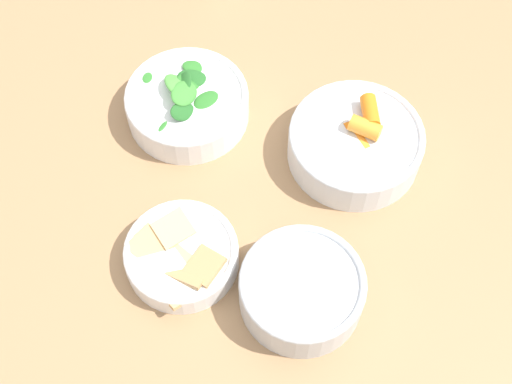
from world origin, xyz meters
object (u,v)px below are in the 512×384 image
object	(u,v)px
bowl_beans_hotdog	(301,290)
bowl_cookies	(181,255)
bowl_carrots	(356,143)
bowl_greens	(187,103)

from	to	relation	value
bowl_beans_hotdog	bowl_cookies	xyz separation A→B (m)	(-0.03, -0.16, -0.01)
bowl_carrots	bowl_beans_hotdog	world-z (taller)	bowl_carrots
bowl_greens	bowl_cookies	world-z (taller)	bowl_greens
bowl_carrots	bowl_greens	distance (m)	0.25
bowl_carrots	bowl_greens	bearing A→B (deg)	-99.22
bowl_carrots	bowl_beans_hotdog	size ratio (longest dim) A/B	1.20
bowl_carrots	bowl_beans_hotdog	bearing A→B (deg)	-13.24
bowl_greens	bowl_cookies	size ratio (longest dim) A/B	1.15
bowl_beans_hotdog	bowl_greens	bearing A→B (deg)	-144.44
bowl_beans_hotdog	bowl_carrots	bearing A→B (deg)	166.76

